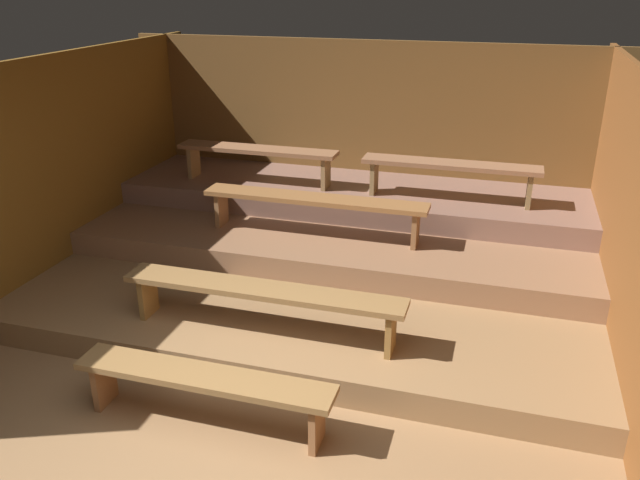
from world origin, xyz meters
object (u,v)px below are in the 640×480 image
at_px(bench_upper_left, 257,154).
at_px(bench_upper_right, 450,169).
at_px(bench_lower_center, 262,294).
at_px(bench_middle_center, 314,203).
at_px(bench_floor_center, 204,383).

relative_size(bench_upper_left, bench_upper_right, 1.00).
xyz_separation_m(bench_lower_center, bench_upper_left, (-1.01, 2.47, 0.47)).
relative_size(bench_lower_center, bench_middle_center, 1.01).
distance_m(bench_floor_center, bench_middle_center, 2.62).
bearing_deg(bench_upper_right, bench_upper_left, 180.00).
xyz_separation_m(bench_floor_center, bench_lower_center, (0.08, 0.94, 0.25)).
bearing_deg(bench_middle_center, bench_upper_right, 33.35).
bearing_deg(bench_upper_right, bench_lower_center, -116.37).
distance_m(bench_floor_center, bench_upper_left, 3.60).
xyz_separation_m(bench_lower_center, bench_upper_right, (1.22, 2.47, 0.47)).
xyz_separation_m(bench_lower_center, bench_middle_center, (-0.05, 1.63, 0.24)).
bearing_deg(bench_upper_left, bench_middle_center, -41.36).
bearing_deg(bench_upper_left, bench_upper_right, 0.00).
bearing_deg(bench_upper_right, bench_middle_center, -146.65).
height_order(bench_floor_center, bench_middle_center, bench_middle_center).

